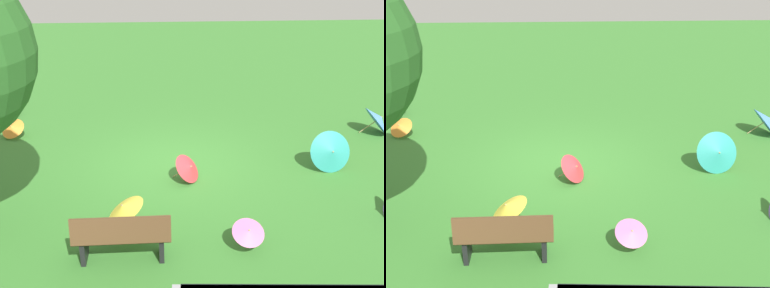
{
  "view_description": "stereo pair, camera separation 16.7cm",
  "coord_description": "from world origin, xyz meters",
  "views": [
    {
      "loc": [
        0.2,
        10.09,
        4.98
      ],
      "look_at": [
        -0.45,
        0.17,
        0.6
      ],
      "focal_mm": 44.73,
      "sensor_mm": 36.0,
      "label": 1
    },
    {
      "loc": [
        0.03,
        10.1,
        4.98
      ],
      "look_at": [
        -0.45,
        0.17,
        0.6
      ],
      "focal_mm": 44.73,
      "sensor_mm": 36.0,
      "label": 2
    }
  ],
  "objects": [
    {
      "name": "parasol_pink_1",
      "position": [
        -1.2,
        3.37,
        0.37
      ],
      "size": [
        0.65,
        0.63,
        0.55
      ],
      "color": "tan",
      "rests_on": "ground"
    },
    {
      "name": "ground",
      "position": [
        0.0,
        0.0,
        0.0
      ],
      "size": [
        40.0,
        40.0,
        0.0
      ],
      "primitive_type": "plane",
      "color": "#387A2D"
    },
    {
      "name": "park_bench",
      "position": [
        0.92,
        3.53,
        0.47
      ],
      "size": [
        1.6,
        0.49,
        0.9
      ],
      "color": "brown",
      "rests_on": "ground"
    },
    {
      "name": "parasol_blue_0",
      "position": [
        -5.61,
        -1.61,
        0.41
      ],
      "size": [
        0.87,
        0.93,
        0.81
      ],
      "color": "tan",
      "rests_on": "ground"
    },
    {
      "name": "parasol_teal_0",
      "position": [
        -3.59,
        0.5,
        0.47
      ],
      "size": [
        1.01,
        0.93,
        0.94
      ],
      "color": "tan",
      "rests_on": "ground"
    },
    {
      "name": "parasol_yellow_0",
      "position": [
        0.94,
        2.63,
        0.46
      ],
      "size": [
        0.81,
        0.83,
        0.7
      ],
      "color": "tan",
      "rests_on": "ground"
    },
    {
      "name": "parasol_orange_1",
      "position": [
        4.18,
        -1.9,
        0.3
      ],
      "size": [
        0.77,
        0.74,
        0.54
      ],
      "color": "tan",
      "rests_on": "ground"
    },
    {
      "name": "parasol_red_1",
      "position": [
        -0.34,
        0.82,
        0.33
      ],
      "size": [
        0.79,
        0.85,
        0.63
      ],
      "color": "tan",
      "rests_on": "ground"
    },
    {
      "name": "parasol_purple_2",
      "position": [
        4.91,
        -3.54,
        0.42
      ],
      "size": [
        1.06,
        1.05,
        0.66
      ],
      "color": "tan",
      "rests_on": "ground"
    }
  ]
}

